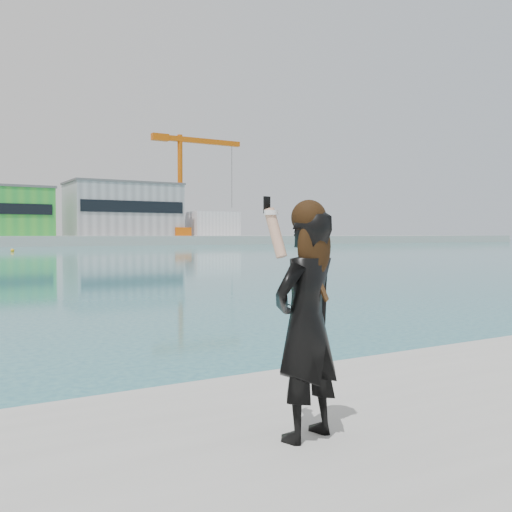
# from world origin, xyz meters

# --- Properties ---
(ground) EXTENTS (500.00, 500.00, 0.00)m
(ground) POSITION_xyz_m (0.00, 0.00, 0.00)
(ground) COLOR #195B74
(ground) RESTS_ON ground
(warehouse_grey_right) EXTENTS (25.50, 15.35, 12.50)m
(warehouse_grey_right) POSITION_xyz_m (40.00, 127.98, 8.26)
(warehouse_grey_right) COLOR gray
(warehouse_grey_right) RESTS_ON far_quay
(ancillary_shed) EXTENTS (12.00, 10.00, 6.00)m
(ancillary_shed) POSITION_xyz_m (62.00, 126.00, 5.00)
(ancillary_shed) COLOR silver
(ancillary_shed) RESTS_ON far_quay
(dock_crane) EXTENTS (23.00, 4.00, 24.00)m
(dock_crane) POSITION_xyz_m (53.20, 122.00, 15.07)
(dock_crane) COLOR #E05E0D
(dock_crane) RESTS_ON far_quay
(flagpole_right) EXTENTS (1.28, 0.16, 8.00)m
(flagpole_right) POSITION_xyz_m (22.09, 121.00, 6.54)
(flagpole_right) COLOR silver
(flagpole_right) RESTS_ON far_quay
(buoy_near) EXTENTS (0.50, 0.50, 0.50)m
(buoy_near) POSITION_xyz_m (8.77, 78.02, 0.00)
(buoy_near) COLOR #FCAD0D
(buoy_near) RESTS_ON ground
(woman) EXTENTS (0.68, 0.54, 1.73)m
(woman) POSITION_xyz_m (0.10, -0.88, 1.68)
(woman) COLOR black
(woman) RESTS_ON near_quay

